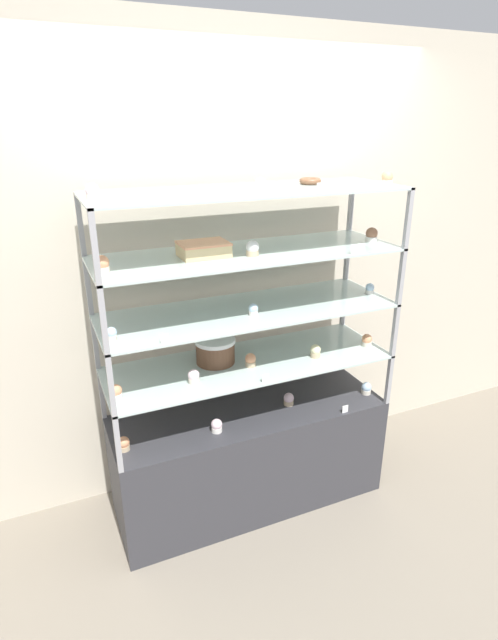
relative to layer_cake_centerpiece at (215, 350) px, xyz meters
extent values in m
plane|color=gray|center=(0.17, -0.07, -0.98)|extent=(20.00, 20.00, 0.00)
cube|color=beige|center=(0.17, 0.34, 0.32)|extent=(8.00, 0.05, 2.60)
cube|color=#333338|center=(0.17, -0.07, -0.67)|extent=(1.53, 0.52, 0.61)
cube|color=#99999E|center=(-0.59, 0.18, -0.22)|extent=(0.02, 0.02, 0.30)
cube|color=#99999E|center=(0.92, 0.18, -0.22)|extent=(0.02, 0.02, 0.30)
cube|color=#99999E|center=(-0.59, -0.31, -0.22)|extent=(0.02, 0.02, 0.30)
cube|color=#99999E|center=(0.92, -0.31, -0.22)|extent=(0.02, 0.02, 0.30)
cube|color=#B2C6C1|center=(0.17, -0.07, -0.08)|extent=(1.53, 0.52, 0.01)
cube|color=#99999E|center=(-0.59, 0.18, 0.08)|extent=(0.02, 0.02, 0.30)
cube|color=#99999E|center=(0.92, 0.18, 0.08)|extent=(0.02, 0.02, 0.30)
cube|color=#99999E|center=(-0.59, -0.31, 0.08)|extent=(0.02, 0.02, 0.30)
cube|color=#99999E|center=(0.92, -0.31, 0.08)|extent=(0.02, 0.02, 0.30)
cube|color=#B2C6C1|center=(0.17, -0.07, 0.22)|extent=(1.53, 0.52, 0.01)
cube|color=#99999E|center=(-0.59, 0.18, 0.38)|extent=(0.02, 0.02, 0.30)
cube|color=#99999E|center=(0.92, 0.18, 0.38)|extent=(0.02, 0.02, 0.30)
cube|color=#99999E|center=(-0.59, -0.31, 0.38)|extent=(0.02, 0.02, 0.30)
cube|color=#99999E|center=(0.92, -0.31, 0.38)|extent=(0.02, 0.02, 0.30)
cube|color=#B2C6C1|center=(0.17, -0.07, 0.53)|extent=(1.53, 0.52, 0.01)
cube|color=#99999E|center=(-0.59, 0.18, 0.68)|extent=(0.02, 0.02, 0.30)
cube|color=#99999E|center=(0.92, 0.18, 0.68)|extent=(0.02, 0.02, 0.30)
cube|color=#99999E|center=(-0.59, -0.31, 0.68)|extent=(0.02, 0.02, 0.30)
cube|color=#99999E|center=(0.92, -0.31, 0.68)|extent=(0.02, 0.02, 0.30)
cube|color=#B2C6C1|center=(0.17, -0.07, 0.83)|extent=(1.53, 0.52, 0.01)
cylinder|color=brown|center=(0.00, 0.00, -0.01)|extent=(0.21, 0.21, 0.12)
cylinder|color=white|center=(0.00, 0.00, 0.06)|extent=(0.21, 0.21, 0.02)
cube|color=#DBBC84|center=(-0.07, -0.06, 0.56)|extent=(0.23, 0.17, 0.06)
cube|color=#E5996B|center=(-0.07, -0.06, 0.60)|extent=(0.23, 0.17, 0.01)
cylinder|color=#CCB28C|center=(-0.54, -0.15, -0.36)|extent=(0.06, 0.06, 0.03)
sphere|color=#E5996B|center=(-0.54, -0.15, -0.33)|extent=(0.06, 0.06, 0.06)
cylinder|color=white|center=(-0.07, -0.19, -0.36)|extent=(0.06, 0.06, 0.03)
sphere|color=silver|center=(-0.07, -0.19, -0.33)|extent=(0.06, 0.06, 0.06)
cylinder|color=#CCB28C|center=(0.39, -0.11, -0.36)|extent=(0.06, 0.06, 0.03)
sphere|color=silver|center=(0.39, -0.11, -0.33)|extent=(0.06, 0.06, 0.06)
cylinder|color=beige|center=(0.87, -0.18, -0.36)|extent=(0.06, 0.06, 0.03)
sphere|color=silver|center=(0.87, -0.18, -0.33)|extent=(0.06, 0.06, 0.06)
cube|color=white|center=(0.64, -0.31, -0.35)|extent=(0.04, 0.00, 0.04)
cylinder|color=white|center=(-0.55, -0.17, -0.06)|extent=(0.05, 0.05, 0.03)
sphere|color=#E5996B|center=(-0.55, -0.17, -0.03)|extent=(0.06, 0.06, 0.06)
cylinder|color=beige|center=(-0.18, -0.17, -0.06)|extent=(0.05, 0.05, 0.03)
sphere|color=silver|center=(-0.18, -0.17, -0.03)|extent=(0.06, 0.06, 0.06)
cylinder|color=#CCB28C|center=(0.15, -0.12, -0.06)|extent=(0.05, 0.05, 0.03)
sphere|color=#E5996B|center=(0.15, -0.12, -0.03)|extent=(0.06, 0.06, 0.06)
cylinder|color=#CCB28C|center=(0.52, -0.16, -0.06)|extent=(0.05, 0.05, 0.03)
sphere|color=#F4EAB2|center=(0.52, -0.16, -0.03)|extent=(0.06, 0.06, 0.06)
cylinder|color=beige|center=(0.86, -0.15, -0.06)|extent=(0.05, 0.05, 0.03)
sphere|color=#E5996B|center=(0.86, -0.15, -0.03)|extent=(0.06, 0.06, 0.06)
cube|color=white|center=(0.15, -0.31, -0.05)|extent=(0.04, 0.00, 0.04)
cylinder|color=beige|center=(-0.54, -0.18, 0.24)|extent=(0.05, 0.05, 0.02)
sphere|color=silver|center=(-0.54, -0.18, 0.27)|extent=(0.05, 0.05, 0.05)
cylinder|color=white|center=(0.15, -0.15, 0.24)|extent=(0.05, 0.05, 0.02)
sphere|color=silver|center=(0.15, -0.15, 0.27)|extent=(0.05, 0.05, 0.05)
cylinder|color=white|center=(0.88, -0.11, 0.24)|extent=(0.05, 0.05, 0.02)
sphere|color=silver|center=(0.88, -0.11, 0.27)|extent=(0.05, 0.05, 0.05)
cube|color=white|center=(-0.34, -0.31, 0.25)|extent=(0.04, 0.00, 0.04)
cylinder|color=beige|center=(-0.55, -0.14, 0.54)|extent=(0.06, 0.06, 0.03)
sphere|color=#E5996B|center=(-0.55, -0.14, 0.57)|extent=(0.06, 0.06, 0.06)
cylinder|color=#CCB28C|center=(0.15, -0.14, 0.54)|extent=(0.06, 0.06, 0.03)
sphere|color=white|center=(0.15, -0.14, 0.57)|extent=(0.06, 0.06, 0.06)
cylinder|color=white|center=(0.86, -0.12, 0.54)|extent=(0.06, 0.06, 0.03)
sphere|color=#8C5B42|center=(0.86, -0.12, 0.57)|extent=(0.06, 0.06, 0.06)
cube|color=white|center=(0.62, -0.31, 0.55)|extent=(0.04, 0.00, 0.04)
cylinder|color=beige|center=(-0.55, -0.11, 0.84)|extent=(0.05, 0.05, 0.02)
sphere|color=silver|center=(-0.55, -0.11, 0.87)|extent=(0.06, 0.06, 0.06)
cylinder|color=white|center=(0.16, -0.20, 0.84)|extent=(0.05, 0.05, 0.02)
sphere|color=silver|center=(0.16, -0.20, 0.87)|extent=(0.06, 0.06, 0.06)
cylinder|color=white|center=(0.87, -0.17, 0.84)|extent=(0.05, 0.05, 0.02)
sphere|color=#E5996B|center=(0.87, -0.17, 0.87)|extent=(0.06, 0.06, 0.06)
cube|color=white|center=(0.41, -0.31, 0.85)|extent=(0.04, 0.00, 0.04)
torus|color=brown|center=(0.53, 0.00, 0.85)|extent=(0.11, 0.11, 0.03)
camera|label=1|loc=(-0.79, -2.26, 1.13)|focal=28.00mm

